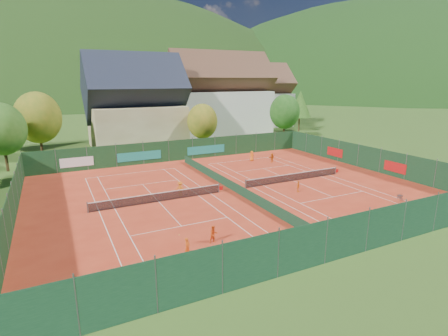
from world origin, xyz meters
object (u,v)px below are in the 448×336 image
hotel_block_a (220,99)px  player_left_mid (214,234)px  chalet (136,108)px  player_right_near (298,187)px  player_right_far_a (252,156)px  ball_hopper (400,197)px  player_left_near (187,247)px  hotel_block_b (257,99)px  player_right_far_b (272,158)px  player_left_far (180,189)px

hotel_block_a → player_left_mid: bearing=-116.4°
chalet → player_right_near: chalet is taller
chalet → player_right_far_a: size_ratio=11.15×
ball_hopper → player_left_near: 21.95m
hotel_block_b → ball_hopper: size_ratio=21.60×
chalet → player_right_far_b: chalet is taller
ball_hopper → player_right_far_a: bearing=99.7°
player_left_near → player_left_mid: player_left_near is taller
player_left_mid → hotel_block_b: bearing=53.8°
player_left_mid → player_right_far_b: 26.23m
hotel_block_b → player_right_near: 53.63m
player_left_far → ball_hopper: bearing=-179.8°
hotel_block_a → player_left_mid: 52.01m
player_right_far_b → player_right_near: bearing=53.5°
player_left_mid → player_right_far_a: bearing=51.2°
chalet → player_left_far: size_ratio=10.78×
hotel_block_a → hotel_block_b: (14.00, 8.00, -0.76)m
player_left_far → player_right_far_a: (14.48, 10.17, -0.02)m
player_right_far_a → player_right_far_b: (2.07, -2.07, -0.06)m
ball_hopper → player_left_near: player_left_near is taller
hotel_block_a → player_right_far_b: (-4.96, -27.08, -6.72)m
hotel_block_b → player_right_far_b: hotel_block_b is taller
player_right_near → player_right_far_b: player_right_far_b is taller
player_left_mid → player_right_near: player_left_mid is taller
chalet → ball_hopper: bearing=-68.8°
player_right_near → player_left_far: bearing=115.8°
ball_hopper → chalet: bearing=111.2°
hotel_block_b → player_left_near: (-39.32, -55.23, -5.95)m
ball_hopper → player_left_mid: 19.54m
player_left_mid → player_right_near: 14.43m
ball_hopper → hotel_block_a: bearing=85.8°
player_left_far → player_right_far_b: bearing=-122.0°
player_right_near → player_right_far_a: 14.84m
hotel_block_b → player_right_near: bearing=-116.9°
ball_hopper → player_right_far_b: bearing=94.7°
ball_hopper → player_right_far_a: player_right_far_a is taller
ball_hopper → player_right_near: 9.61m
hotel_block_b → player_left_far: size_ratio=11.50×
hotel_block_b → player_left_far: bearing=-129.4°
player_right_far_a → player_right_far_b: player_right_far_a is taller
player_left_near → player_left_far: size_ratio=0.90×
chalet → player_left_mid: size_ratio=12.28×
player_right_near → chalet: bearing=61.6°
ball_hopper → player_right_near: size_ratio=0.67×
chalet → player_left_near: size_ratio=12.02×
player_left_far → player_right_far_a: size_ratio=1.03×
chalet → player_left_far: bearing=-94.9°
player_left_far → player_right_near: bearing=-169.0°
hotel_block_b → player_right_near: (-24.12, -47.52, -6.02)m
player_left_near → player_right_near: size_ratio=1.12×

